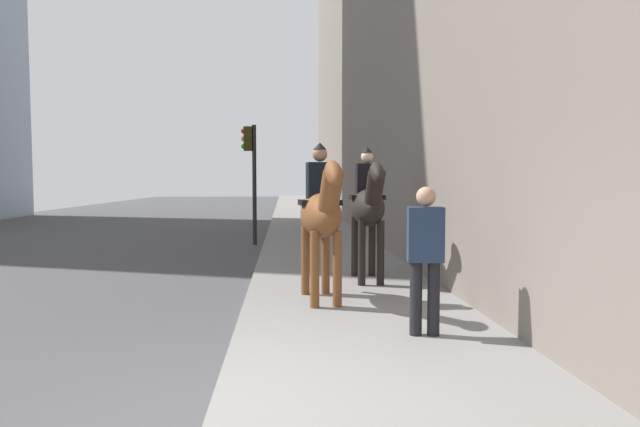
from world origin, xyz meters
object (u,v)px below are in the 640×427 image
(pedestrian_greeting, at_px, (425,250))
(traffic_light_near_curb, at_px, (251,164))
(mounted_horse_near, at_px, (321,213))
(mounted_horse_far, at_px, (368,206))

(pedestrian_greeting, relative_size, traffic_light_near_curb, 0.49)
(mounted_horse_near, bearing_deg, mounted_horse_far, 143.00)
(pedestrian_greeting, bearing_deg, mounted_horse_near, 38.16)
(mounted_horse_near, height_order, pedestrian_greeting, mounted_horse_near)
(mounted_horse_near, xyz_separation_m, traffic_light_near_curb, (8.13, 1.51, 0.94))
(mounted_horse_near, xyz_separation_m, pedestrian_greeting, (-1.81, -1.06, -0.33))
(mounted_horse_near, bearing_deg, traffic_light_near_curb, -175.64)
(pedestrian_greeting, bearing_deg, traffic_light_near_curb, 22.30)
(mounted_horse_near, xyz_separation_m, mounted_horse_far, (1.54, -0.92, 0.03))
(mounted_horse_near, height_order, traffic_light_near_curb, traffic_light_near_curb)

